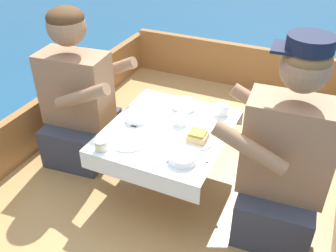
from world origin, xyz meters
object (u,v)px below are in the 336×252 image
(person_port, at_px, (79,101))
(coffee_cup_port, at_px, (181,120))
(coffee_cup_starboard, at_px, (222,109))
(tin_can, at_px, (101,145))
(person_starboard, at_px, (283,162))
(sandwich, at_px, (198,136))

(person_port, bearing_deg, coffee_cup_port, -3.54)
(coffee_cup_starboard, bearing_deg, tin_can, -127.58)
(person_port, bearing_deg, tin_can, -47.56)
(person_starboard, xyz_separation_m, coffee_cup_port, (-0.58, 0.13, 0.01))
(sandwich, xyz_separation_m, coffee_cup_starboard, (0.03, 0.31, 0.00))
(person_port, relative_size, coffee_cup_port, 9.26)
(person_port, height_order, coffee_cup_port, person_port)
(person_port, distance_m, tin_can, 0.53)
(person_starboard, height_order, sandwich, person_starboard)
(person_starboard, bearing_deg, sandwich, -6.39)
(person_port, height_order, tin_can, person_port)
(coffee_cup_starboard, relative_size, tin_can, 1.54)
(person_port, relative_size, coffee_cup_starboard, 9.35)
(person_port, xyz_separation_m, person_starboard, (1.24, -0.10, 0.02))
(person_port, xyz_separation_m, coffee_cup_starboard, (0.84, 0.22, 0.03))
(person_starboard, bearing_deg, tin_can, 12.39)
(person_port, bearing_deg, sandwich, -11.96)
(coffee_cup_port, bearing_deg, person_port, -177.68)
(person_starboard, bearing_deg, coffee_cup_port, -16.78)
(person_port, relative_size, tin_can, 14.41)
(person_port, bearing_deg, person_starboard, -10.67)
(person_port, height_order, person_starboard, person_starboard)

